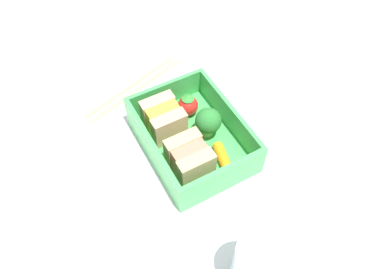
{
  "coord_description": "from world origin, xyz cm",
  "views": [
    {
      "loc": [
        -25.97,
        14.36,
        42.9
      ],
      "look_at": [
        0.0,
        0.0,
        2.7
      ],
      "focal_mm": 35.0,
      "sensor_mm": 36.0,
      "label": 1
    }
  ],
  "objects_px": {
    "carrot_stick_far_left": "(222,157)",
    "drinking_glass": "(257,267)",
    "sandwich_center_left": "(164,119)",
    "broccoli_floret": "(207,120)",
    "folded_napkin": "(278,106)",
    "sandwich_left": "(190,159)",
    "strawberry_far_left": "(188,105)",
    "chopstick_pair": "(133,87)"
  },
  "relations": [
    {
      "from": "strawberry_far_left",
      "to": "sandwich_left",
      "type": "bearing_deg",
      "value": 152.69
    },
    {
      "from": "drinking_glass",
      "to": "folded_napkin",
      "type": "distance_m",
      "value": 0.26
    },
    {
      "from": "sandwich_center_left",
      "to": "broccoli_floret",
      "type": "xyz_separation_m",
      "value": [
        -0.03,
        -0.05,
        0.01
      ]
    },
    {
      "from": "sandwich_center_left",
      "to": "chopstick_pair",
      "type": "xyz_separation_m",
      "value": [
        0.1,
        0.0,
        -0.03
      ]
    },
    {
      "from": "sandwich_center_left",
      "to": "chopstick_pair",
      "type": "relative_size",
      "value": 0.29
    },
    {
      "from": "broccoli_floret",
      "to": "strawberry_far_left",
      "type": "height_order",
      "value": "broccoli_floret"
    },
    {
      "from": "sandwich_center_left",
      "to": "strawberry_far_left",
      "type": "relative_size",
      "value": 1.48
    },
    {
      "from": "chopstick_pair",
      "to": "drinking_glass",
      "type": "bearing_deg",
      "value": 179.59
    },
    {
      "from": "broccoli_floret",
      "to": "strawberry_far_left",
      "type": "bearing_deg",
      "value": 6.36
    },
    {
      "from": "chopstick_pair",
      "to": "sandwich_left",
      "type": "bearing_deg",
      "value": -178.91
    },
    {
      "from": "carrot_stick_far_left",
      "to": "strawberry_far_left",
      "type": "relative_size",
      "value": 1.11
    },
    {
      "from": "sandwich_center_left",
      "to": "drinking_glass",
      "type": "xyz_separation_m",
      "value": [
        -0.23,
        0.01,
        0.01
      ]
    },
    {
      "from": "sandwich_left",
      "to": "chopstick_pair",
      "type": "relative_size",
      "value": 0.29
    },
    {
      "from": "sandwich_left",
      "to": "drinking_glass",
      "type": "relative_size",
      "value": 0.61
    },
    {
      "from": "strawberry_far_left",
      "to": "drinking_glass",
      "type": "bearing_deg",
      "value": 168.3
    },
    {
      "from": "strawberry_far_left",
      "to": "folded_napkin",
      "type": "bearing_deg",
      "value": -110.33
    },
    {
      "from": "sandwich_left",
      "to": "broccoli_floret",
      "type": "relative_size",
      "value": 1.11
    },
    {
      "from": "carrot_stick_far_left",
      "to": "strawberry_far_left",
      "type": "xyz_separation_m",
      "value": [
        0.09,
        0.0,
        0.01
      ]
    },
    {
      "from": "folded_napkin",
      "to": "sandwich_left",
      "type": "bearing_deg",
      "value": 101.91
    },
    {
      "from": "carrot_stick_far_left",
      "to": "folded_napkin",
      "type": "xyz_separation_m",
      "value": [
        0.05,
        -0.13,
        -0.02
      ]
    },
    {
      "from": "carrot_stick_far_left",
      "to": "broccoli_floret",
      "type": "height_order",
      "value": "broccoli_floret"
    },
    {
      "from": "sandwich_center_left",
      "to": "carrot_stick_far_left",
      "type": "xyz_separation_m",
      "value": [
        -0.08,
        -0.04,
        -0.02
      ]
    },
    {
      "from": "broccoli_floret",
      "to": "drinking_glass",
      "type": "distance_m",
      "value": 0.2
    },
    {
      "from": "chopstick_pair",
      "to": "folded_napkin",
      "type": "bearing_deg",
      "value": -128.71
    },
    {
      "from": "drinking_glass",
      "to": "folded_napkin",
      "type": "relative_size",
      "value": 0.76
    },
    {
      "from": "sandwich_left",
      "to": "sandwich_center_left",
      "type": "height_order",
      "value": "same"
    },
    {
      "from": "broccoli_floret",
      "to": "folded_napkin",
      "type": "bearing_deg",
      "value": -91.08
    },
    {
      "from": "sandwich_left",
      "to": "chopstick_pair",
      "type": "height_order",
      "value": "sandwich_left"
    },
    {
      "from": "sandwich_left",
      "to": "strawberry_far_left",
      "type": "xyz_separation_m",
      "value": [
        0.08,
        -0.04,
        -0.01
      ]
    },
    {
      "from": "strawberry_far_left",
      "to": "chopstick_pair",
      "type": "relative_size",
      "value": 0.2
    },
    {
      "from": "drinking_glass",
      "to": "folded_napkin",
      "type": "height_order",
      "value": "drinking_glass"
    },
    {
      "from": "sandwich_left",
      "to": "sandwich_center_left",
      "type": "bearing_deg",
      "value": 0.0
    },
    {
      "from": "sandwich_left",
      "to": "broccoli_floret",
      "type": "height_order",
      "value": "broccoli_floret"
    },
    {
      "from": "drinking_glass",
      "to": "folded_napkin",
      "type": "xyz_separation_m",
      "value": [
        0.19,
        -0.18,
        -0.04
      ]
    },
    {
      "from": "sandwich_center_left",
      "to": "broccoli_floret",
      "type": "relative_size",
      "value": 1.11
    },
    {
      "from": "sandwich_center_left",
      "to": "strawberry_far_left",
      "type": "bearing_deg",
      "value": -75.31
    },
    {
      "from": "chopstick_pair",
      "to": "carrot_stick_far_left",
      "type": "bearing_deg",
      "value": -165.79
    },
    {
      "from": "broccoli_floret",
      "to": "chopstick_pair",
      "type": "height_order",
      "value": "broccoli_floret"
    },
    {
      "from": "broccoli_floret",
      "to": "drinking_glass",
      "type": "relative_size",
      "value": 0.55
    },
    {
      "from": "carrot_stick_far_left",
      "to": "drinking_glass",
      "type": "distance_m",
      "value": 0.15
    },
    {
      "from": "carrot_stick_far_left",
      "to": "drinking_glass",
      "type": "bearing_deg",
      "value": 161.03
    },
    {
      "from": "sandwich_left",
      "to": "sandwich_center_left",
      "type": "distance_m",
      "value": 0.07
    }
  ]
}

